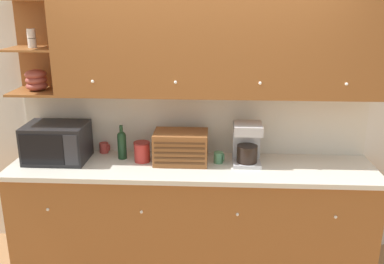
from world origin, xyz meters
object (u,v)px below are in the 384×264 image
wine_bottle (122,144)px  coffee_maker (247,143)px  storage_canister (142,152)px  mug_blue_second (104,148)px  mug (219,157)px  microwave (57,142)px  bread_box (181,147)px

wine_bottle → coffee_maker: 1.09m
wine_bottle → storage_canister: wine_bottle is taller
mug_blue_second → mug: mug is taller
mug → microwave: bearing=-179.6°
microwave → storage_canister: bearing=0.7°
bread_box → mug: bread_box is taller
mug_blue_second → storage_canister: size_ratio=0.53×
mug → coffee_maker: size_ratio=0.27×
wine_bottle → bread_box: size_ratio=0.67×
microwave → bread_box: microwave is taller
microwave → wine_bottle: bearing=7.5°
mug_blue_second → storage_canister: storage_canister is taller
microwave → mug: size_ratio=5.34×
microwave → wine_bottle: (0.55, 0.07, -0.03)m
microwave → mug: microwave is taller
storage_canister → microwave: bearing=-179.3°
microwave → storage_canister: (0.74, 0.01, -0.07)m
coffee_maker → microwave: bearing=-179.6°
mug_blue_second → storage_canister: bearing=-27.7°
mug_blue_second → bread_box: 0.75m
bread_box → storage_canister: bearing=179.7°
storage_canister → bread_box: bearing=-0.3°
wine_bottle → storage_canister: 0.20m
mug → mug_blue_second: bearing=169.2°
mug → coffee_maker: bearing=0.5°
microwave → mug_blue_second: (0.36, 0.21, -0.12)m
mug_blue_second → microwave: bearing=-149.4°
wine_bottle → mug: bearing=-4.2°
wine_bottle → mug: size_ratio=3.13×
bread_box → coffee_maker: 0.56m
storage_canister → mug: (0.66, 0.00, -0.04)m
storage_canister → mug: bearing=0.2°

